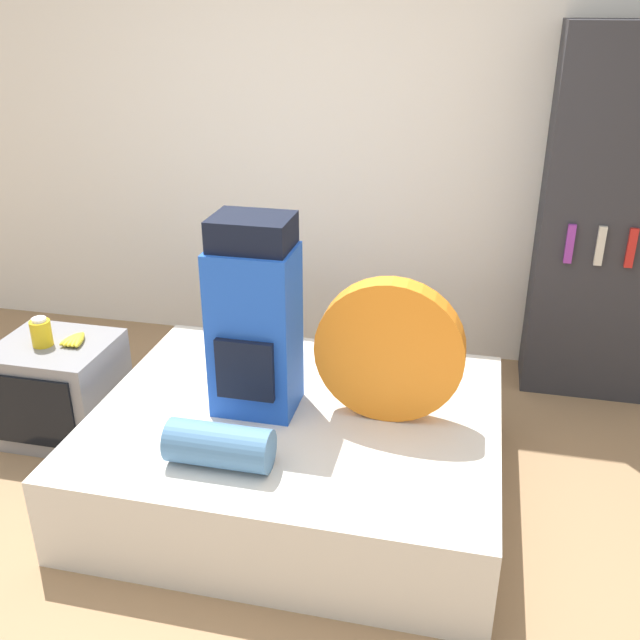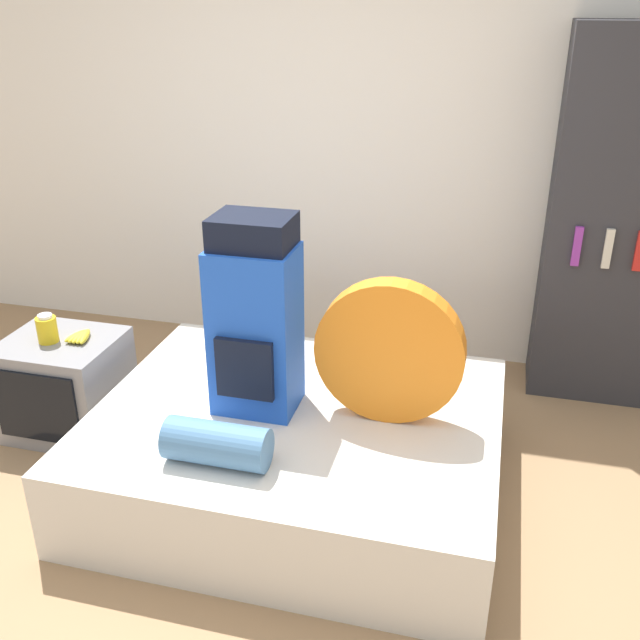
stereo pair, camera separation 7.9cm
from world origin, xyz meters
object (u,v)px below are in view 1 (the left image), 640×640
object	(u,v)px
canister	(41,332)
backpack	(254,320)
television	(60,389)
bookshelf	(613,221)
tent_bag	(390,351)
sleeping_roll	(219,445)

from	to	relation	value
canister	backpack	bearing A→B (deg)	-7.35
backpack	television	bearing A→B (deg)	171.48
television	canister	bearing A→B (deg)	-153.74
bookshelf	television	bearing A→B (deg)	-157.10
canister	bookshelf	size ratio (longest dim) A/B	0.07
tent_bag	sleeping_roll	bearing A→B (deg)	-139.32
tent_bag	television	size ratio (longest dim) A/B	1.13
tent_bag	television	distance (m)	1.74
backpack	television	distance (m)	1.26
sleeping_roll	television	xyz separation A→B (m)	(-1.09, 0.62, -0.24)
tent_bag	canister	size ratio (longest dim) A/B	4.32
canister	bookshelf	bearing A→B (deg)	22.95
tent_bag	bookshelf	size ratio (longest dim) A/B	0.32
bookshelf	tent_bag	bearing A→B (deg)	-128.87
sleeping_roll	canister	xyz separation A→B (m)	(-1.13, 0.60, 0.08)
backpack	television	size ratio (longest dim) A/B	1.56
backpack	sleeping_roll	distance (m)	0.56
sleeping_roll	canister	world-z (taller)	canister
backpack	television	xyz separation A→B (m)	(-1.11, 0.17, -0.57)
television	bookshelf	size ratio (longest dim) A/B	0.28
tent_bag	bookshelf	bearing A→B (deg)	51.13
backpack	canister	xyz separation A→B (m)	(-1.14, 0.15, -0.25)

